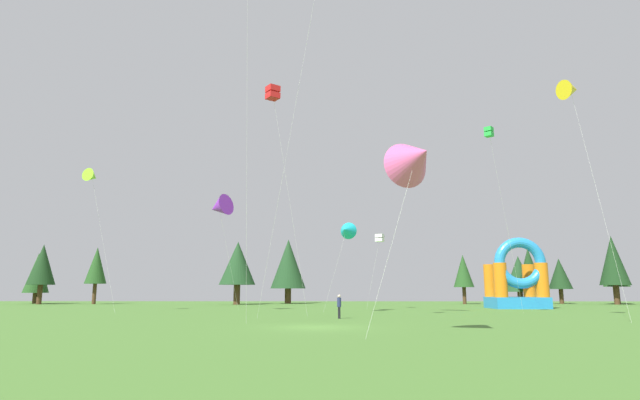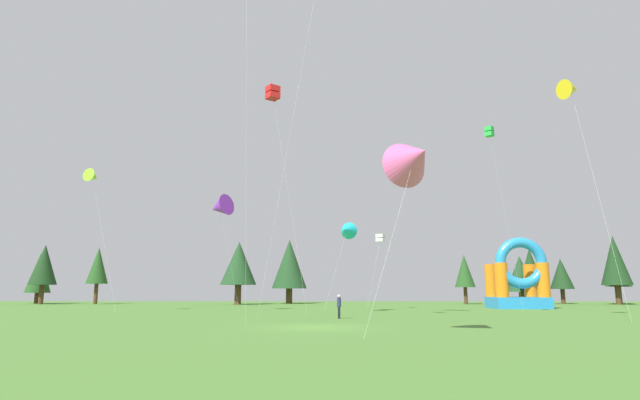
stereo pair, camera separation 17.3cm
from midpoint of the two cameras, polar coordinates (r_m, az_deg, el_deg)
ground_plane at (r=28.38m, az=-0.27°, el=-14.08°), size 120.00×120.00×0.00m
kite_white_box at (r=53.97m, az=6.86°, el=-4.25°), size 1.96×1.22×7.74m
kite_cyan_delta at (r=47.06m, az=3.13°, el=-3.39°), size 3.12×1.85×8.20m
kite_green_box at (r=45.70m, az=18.55°, el=7.18°), size 3.81×4.43×15.56m
kite_red_box at (r=41.03m, az=-5.19°, el=11.84°), size 3.36×2.62×17.79m
kite_lime_delta at (r=52.30m, az=-24.02°, el=2.40°), size 4.23×1.73×13.15m
kite_yellow_delta at (r=41.49m, az=26.37°, el=11.04°), size 2.05×3.67×16.98m
kite_pink_delta at (r=23.75m, az=10.69°, el=4.62°), size 3.92×2.88×9.17m
kite_purple_delta at (r=49.76m, az=-11.09°, el=-0.79°), size 3.15×4.32×11.01m
person_near_camera at (r=36.55m, az=2.28°, el=-11.60°), size 0.37×0.37×1.66m
inflatable_blue_arch at (r=59.30m, az=21.42°, el=-8.59°), size 5.69×4.84×7.49m
tree_row_0 at (r=84.55m, az=-28.90°, el=-7.18°), size 3.47×3.47×7.19m
tree_row_1 at (r=80.75m, az=-28.46°, el=-6.41°), size 3.68×3.68×8.19m
tree_row_2 at (r=78.51m, az=-23.56°, el=-6.78°), size 2.92×2.92×7.86m
tree_row_3 at (r=70.62m, az=-9.02°, el=-7.04°), size 4.88×4.88×8.45m
tree_row_4 at (r=74.48m, az=-3.38°, el=-7.18°), size 5.05×5.05×9.20m
tree_row_5 at (r=74.39m, az=15.94°, el=-7.68°), size 2.79×2.79×6.79m
tree_row_6 at (r=78.69m, az=21.58°, el=-7.71°), size 4.13×4.13×6.73m
tree_row_7 at (r=76.59m, az=22.55°, el=-7.07°), size 3.24×3.24×7.67m
tree_row_8 at (r=80.85m, az=25.46°, el=-7.49°), size 3.25×3.25×6.37m
tree_row_9 at (r=80.46m, az=30.18°, el=-5.89°), size 3.86×3.86×9.25m
tree_row_10 at (r=84.14m, az=30.34°, el=-6.58°), size 3.42×3.42×7.76m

